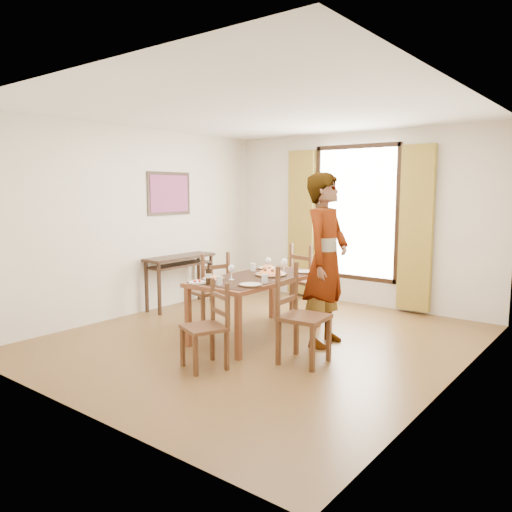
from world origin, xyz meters
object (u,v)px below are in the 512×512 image
Objects in this scene: dining_table at (258,282)px; pasta_platter at (271,272)px; console_table at (180,263)px; man at (326,260)px.

pasta_platter reaches higher than dining_table.
man is (2.72, -0.26, 0.32)m from console_table.
console_table is 0.68× the size of dining_table.
dining_table is 0.21m from pasta_platter.
dining_table is at bearing 101.23° from man.
man is 5.01× the size of pasta_platter.
dining_table is at bearing -14.84° from console_table.
pasta_platter reaches higher than console_table.
dining_table is 0.88× the size of man.
man is at bearing 16.48° from dining_table.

